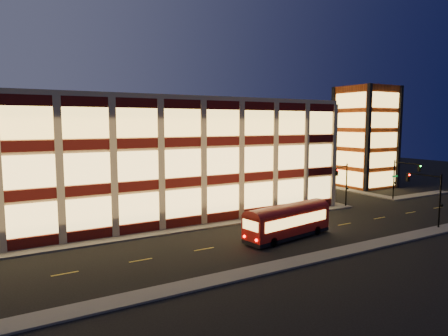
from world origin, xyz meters
TOP-DOWN VIEW (x-y plane):
  - ground at (0.00, 0.00)m, footprint 200.00×200.00m
  - sidewalk_office_south at (-3.00, 1.00)m, footprint 54.00×2.00m
  - sidewalk_office_east at (23.00, 17.00)m, footprint 2.00×30.00m
  - sidewalk_tower_south at (40.00, 1.00)m, footprint 14.00×2.00m
  - sidewalk_tower_west at (34.00, 17.00)m, footprint 2.00×30.00m
  - sidewalk_near at (0.00, -13.00)m, footprint 100.00×2.00m
  - office_building at (-2.91, 16.91)m, footprint 50.45×30.45m
  - stair_tower at (39.95, 11.95)m, footprint 8.60×8.60m
  - traffic_signal_far at (22.21, 0.24)m, footprint 3.79×1.87m
  - traffic_signal_right at (33.50, -0.62)m, footprint 1.20×4.37m
  - traffic_signal_near at (23.50, -11.03)m, footprint 0.32×4.45m
  - trolley_bus at (6.89, -7.01)m, footprint 10.39×4.11m

SIDE VIEW (x-z plane):
  - ground at x=0.00m, z-range 0.00..0.00m
  - sidewalk_office_south at x=-3.00m, z-range 0.00..0.15m
  - sidewalk_office_east at x=23.00m, z-range 0.00..0.15m
  - sidewalk_tower_south at x=40.00m, z-range 0.00..0.15m
  - sidewalk_tower_west at x=34.00m, z-range 0.00..0.15m
  - sidewalk_near at x=0.00m, z-range 0.00..0.15m
  - trolley_bus at x=6.89m, z-range 0.19..3.61m
  - traffic_signal_right at x=33.50m, z-range 1.10..7.10m
  - traffic_signal_far at x=22.21m, z-range 1.11..7.11m
  - traffic_signal_near at x=23.50m, z-range 1.13..7.13m
  - office_building at x=-2.91m, z-range 0.00..14.50m
  - stair_tower at x=39.95m, z-range -0.01..17.99m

